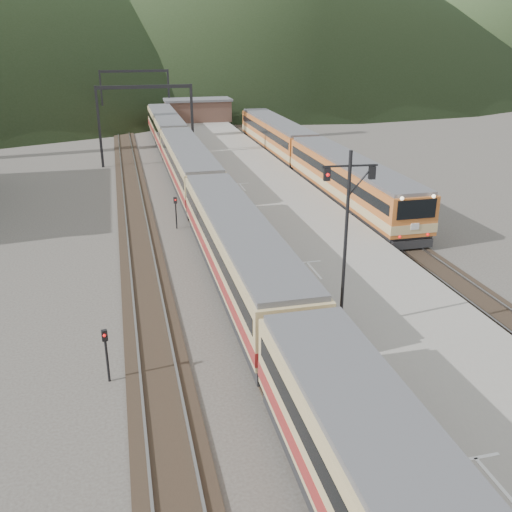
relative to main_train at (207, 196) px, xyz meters
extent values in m
cube|color=black|center=(0.00, 5.93, -2.05)|extent=(2.60, 200.00, 0.12)
cube|color=slate|center=(-0.72, 5.93, -1.95)|extent=(0.10, 200.00, 0.14)
cube|color=slate|center=(0.72, 5.93, -1.95)|extent=(0.10, 200.00, 0.14)
cube|color=black|center=(-5.00, 5.93, -2.05)|extent=(2.60, 200.00, 0.12)
cube|color=slate|center=(-5.72, 5.93, -1.95)|extent=(0.10, 200.00, 0.14)
cube|color=slate|center=(-4.28, 5.93, -1.95)|extent=(0.10, 200.00, 0.14)
cube|color=black|center=(11.50, 5.93, -2.05)|extent=(2.60, 200.00, 0.12)
cube|color=slate|center=(10.78, 5.93, -1.95)|extent=(0.10, 200.00, 0.14)
cube|color=slate|center=(12.22, 5.93, -1.95)|extent=(0.10, 200.00, 0.14)
cube|color=gray|center=(5.60, 3.93, -1.61)|extent=(8.00, 100.00, 1.00)
cube|color=black|center=(-7.50, 20.93, 1.89)|extent=(0.25, 0.25, 8.00)
cube|color=black|center=(1.80, 20.93, 1.89)|extent=(0.25, 0.25, 8.00)
cube|color=black|center=(-2.85, 20.93, 5.69)|extent=(9.30, 0.22, 0.35)
cube|color=black|center=(-7.50, 45.93, 1.89)|extent=(0.25, 0.25, 8.00)
cube|color=black|center=(1.80, 45.93, 1.89)|extent=(0.25, 0.25, 8.00)
cube|color=black|center=(-2.85, 45.93, 5.69)|extent=(9.30, 0.22, 0.35)
cube|color=brown|center=(5.60, 43.93, 0.29)|extent=(9.00, 4.00, 2.80)
cube|color=slate|center=(5.60, 43.93, 1.84)|extent=(9.40, 4.40, 0.30)
cube|color=tan|center=(0.00, -10.58, 0.00)|extent=(3.07, 20.66, 3.75)
cube|color=tan|center=(0.00, 10.58, 0.00)|extent=(3.07, 20.66, 3.75)
cube|color=tan|center=(0.00, 31.74, 0.00)|extent=(3.07, 20.66, 3.75)
cube|color=#C0652A|center=(11.50, 1.96, 0.03)|extent=(3.13, 21.03, 3.82)
cube|color=#C0652A|center=(11.50, 23.49, 0.03)|extent=(3.13, 21.03, 3.82)
cylinder|color=black|center=(2.81, -18.42, 2.73)|extent=(0.14, 0.14, 7.67)
cube|color=black|center=(2.81, -18.42, 5.97)|extent=(2.20, 0.27, 0.07)
cube|color=black|center=(1.91, -18.34, 5.67)|extent=(0.27, 0.20, 0.50)
cube|color=black|center=(3.70, -18.51, 5.67)|extent=(0.27, 0.20, 0.50)
cylinder|color=black|center=(-2.30, -0.40, -1.11)|extent=(0.10, 0.10, 2.00)
cube|color=black|center=(-2.30, -0.40, -0.06)|extent=(0.26, 0.22, 0.45)
cylinder|color=black|center=(-6.92, -18.61, -1.11)|extent=(0.10, 0.10, 2.00)
cube|color=black|center=(-6.92, -18.61, -0.06)|extent=(0.24, 0.19, 0.45)
camera|label=1|loc=(-5.76, -38.57, 10.75)|focal=40.00mm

